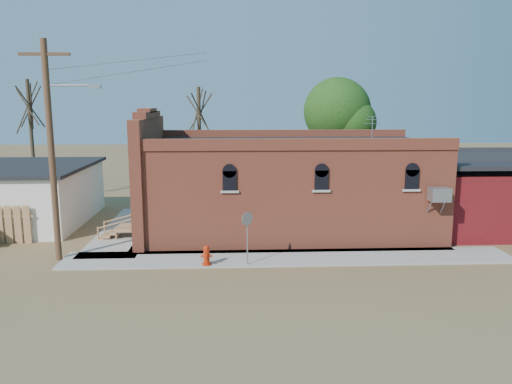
{
  "coord_description": "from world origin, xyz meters",
  "views": [
    {
      "loc": [
        -0.83,
        -19.32,
        6.55
      ],
      "look_at": [
        0.22,
        3.6,
        2.4
      ],
      "focal_mm": 35.0,
      "sensor_mm": 36.0,
      "label": 1
    }
  ],
  "objects_px": {
    "utility_pole": "(52,147)",
    "fire_hydrant": "(207,255)",
    "stop_sign": "(247,224)",
    "brick_bar": "(282,186)",
    "trash_barrel": "(147,223)"
  },
  "relations": [
    {
      "from": "utility_pole",
      "to": "fire_hydrant",
      "type": "xyz_separation_m",
      "value": [
        6.21,
        -1.2,
        -4.29
      ]
    },
    {
      "from": "brick_bar",
      "to": "stop_sign",
      "type": "relative_size",
      "value": 7.48
    },
    {
      "from": "utility_pole",
      "to": "fire_hydrant",
      "type": "height_order",
      "value": "utility_pole"
    },
    {
      "from": "brick_bar",
      "to": "fire_hydrant",
      "type": "xyz_separation_m",
      "value": [
        -3.58,
        -5.5,
        -1.86
      ]
    },
    {
      "from": "utility_pole",
      "to": "fire_hydrant",
      "type": "distance_m",
      "value": 7.64
    },
    {
      "from": "brick_bar",
      "to": "trash_barrel",
      "type": "height_order",
      "value": "brick_bar"
    },
    {
      "from": "utility_pole",
      "to": "stop_sign",
      "type": "xyz_separation_m",
      "value": [
        7.85,
        -1.2,
        -3.01
      ]
    },
    {
      "from": "brick_bar",
      "to": "utility_pole",
      "type": "bearing_deg",
      "value": -156.31
    },
    {
      "from": "brick_bar",
      "to": "utility_pole",
      "type": "height_order",
      "value": "utility_pole"
    },
    {
      "from": "fire_hydrant",
      "to": "utility_pole",
      "type": "bearing_deg",
      "value": 180.0
    },
    {
      "from": "brick_bar",
      "to": "stop_sign",
      "type": "bearing_deg",
      "value": -109.41
    },
    {
      "from": "stop_sign",
      "to": "fire_hydrant",
      "type": "bearing_deg",
      "value": 162.38
    },
    {
      "from": "trash_barrel",
      "to": "brick_bar",
      "type": "bearing_deg",
      "value": -2.17
    },
    {
      "from": "fire_hydrant",
      "to": "trash_barrel",
      "type": "distance_m",
      "value": 6.67
    },
    {
      "from": "fire_hydrant",
      "to": "stop_sign",
      "type": "distance_m",
      "value": 2.09
    }
  ]
}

